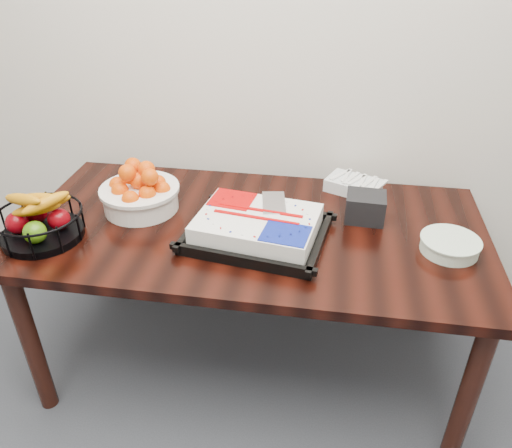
# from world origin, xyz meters

# --- Properties ---
(table) EXTENTS (1.80, 0.90, 0.75)m
(table) POSITION_xyz_m (0.00, 2.00, 0.66)
(table) COLOR black
(table) RESTS_ON ground
(cake_tray) EXTENTS (0.55, 0.45, 0.10)m
(cake_tray) POSITION_xyz_m (0.03, 1.92, 0.80)
(cake_tray) COLOR black
(cake_tray) RESTS_ON table
(tangerine_bowl) EXTENTS (0.32, 0.32, 0.20)m
(tangerine_bowl) POSITION_xyz_m (-0.47, 2.06, 0.84)
(tangerine_bowl) COLOR white
(tangerine_bowl) RESTS_ON table
(fruit_basket) EXTENTS (0.32, 0.32, 0.17)m
(fruit_basket) POSITION_xyz_m (-0.76, 1.79, 0.82)
(fruit_basket) COLOR black
(fruit_basket) RESTS_ON table
(plate_stack) EXTENTS (0.21, 0.21, 0.05)m
(plate_stack) POSITION_xyz_m (0.73, 1.94, 0.78)
(plate_stack) COLOR white
(plate_stack) RESTS_ON table
(fork_bag) EXTENTS (0.26, 0.22, 0.06)m
(fork_bag) POSITION_xyz_m (0.39, 2.35, 0.78)
(fork_bag) COLOR silver
(fork_bag) RESTS_ON table
(napkin_box) EXTENTS (0.16, 0.14, 0.11)m
(napkin_box) POSITION_xyz_m (0.43, 2.12, 0.80)
(napkin_box) COLOR black
(napkin_box) RESTS_ON table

